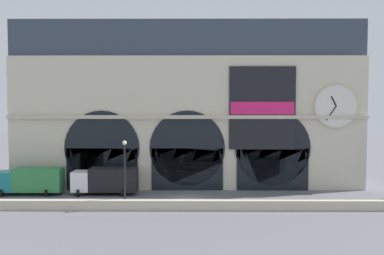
% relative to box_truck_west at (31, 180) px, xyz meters
% --- Properties ---
extents(ground_plane, '(200.00, 200.00, 0.00)m').
position_rel_box_truck_west_xyz_m(ground_plane, '(18.13, -2.41, -1.70)').
color(ground_plane, slate).
extents(quay_parapet_wall, '(90.00, 0.70, 1.01)m').
position_rel_box_truck_west_xyz_m(quay_parapet_wall, '(18.13, -7.19, -1.20)').
color(quay_parapet_wall, beige).
rests_on(quay_parapet_wall, ground).
extents(station_building, '(43.48, 6.34, 20.76)m').
position_rel_box_truck_west_xyz_m(station_building, '(18.17, 5.56, 8.41)').
color(station_building, beige).
rests_on(station_building, ground).
extents(box_truck_west, '(7.50, 2.91, 3.12)m').
position_rel_box_truck_west_xyz_m(box_truck_west, '(0.00, 0.00, 0.00)').
color(box_truck_west, '#19727A').
rests_on(box_truck_west, ground).
extents(box_truck_midwest, '(7.50, 2.91, 3.12)m').
position_rel_box_truck_west_xyz_m(box_truck_midwest, '(8.72, 0.08, 0.00)').
color(box_truck_midwest, white).
rests_on(box_truck_midwest, ground).
extents(street_lamp_quayside, '(0.44, 0.44, 6.90)m').
position_rel_box_truck_west_xyz_m(street_lamp_quayside, '(11.95, -6.39, 2.71)').
color(street_lamp_quayside, black).
rests_on(street_lamp_quayside, ground).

